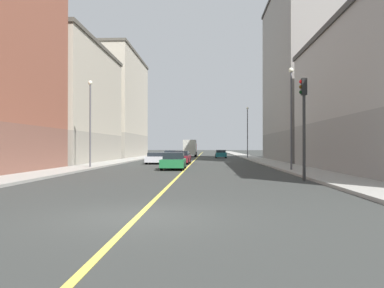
{
  "coord_description": "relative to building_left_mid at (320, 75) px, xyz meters",
  "views": [
    {
      "loc": [
        1.83,
        -9.88,
        1.83
      ],
      "look_at": [
        -0.44,
        44.17,
        2.23
      ],
      "focal_mm": 35.54,
      "sensor_mm": 36.0,
      "label": 1
    }
  ],
  "objects": [
    {
      "name": "ground_plane",
      "position": [
        -16.07,
        -39.01,
        -10.98
      ],
      "size": [
        400.0,
        400.0,
        0.0
      ],
      "primitive_type": "plane",
      "color": "#333533",
      "rests_on": "ground"
    },
    {
      "name": "sidewalk_left",
      "position": [
        -7.25,
        9.99,
        -10.91
      ],
      "size": [
        2.9,
        168.0,
        0.15
      ],
      "primitive_type": "cube",
      "color": "#9E9B93",
      "rests_on": "ground"
    },
    {
      "name": "sidewalk_right",
      "position": [
        -24.89,
        9.99,
        -10.91
      ],
      "size": [
        2.9,
        168.0,
        0.15
      ],
      "primitive_type": "cube",
      "color": "#9E9B93",
      "rests_on": "ground"
    },
    {
      "name": "lane_center_stripe",
      "position": [
        -16.07,
        9.99,
        -10.97
      ],
      "size": [
        0.16,
        154.0,
        0.01
      ],
      "primitive_type": "cube",
      "color": "#E5D14C",
      "rests_on": "ground"
    },
    {
      "name": "building_left_mid",
      "position": [
        0.0,
        0.0,
        0.0
      ],
      "size": [
        11.9,
        20.34,
        21.95
      ],
      "color": "slate",
      "rests_on": "ground"
    },
    {
      "name": "building_right_midblock",
      "position": [
        -32.14,
        -5.86,
        -4.25
      ],
      "size": [
        11.9,
        19.33,
        13.46
      ],
      "color": "#9D9688",
      "rests_on": "ground"
    },
    {
      "name": "building_right_distant",
      "position": [
        -32.14,
        16.39,
        -2.1
      ],
      "size": [
        11.9,
        21.17,
        17.74
      ],
      "color": "#9D9688",
      "rests_on": "ground"
    },
    {
      "name": "traffic_light_left_near",
      "position": [
        -9.12,
        -28.35,
        -7.39
      ],
      "size": [
        0.4,
        0.32,
        5.5
      ],
      "color": "#2D2D2D",
      "rests_on": "ground"
    },
    {
      "name": "street_lamp_left_near",
      "position": [
        -8.1,
        -20.6,
        -6.3
      ],
      "size": [
        0.36,
        0.36,
        7.53
      ],
      "color": "#4C4C51",
      "rests_on": "ground"
    },
    {
      "name": "street_lamp_right_near",
      "position": [
        -24.04,
        -17.69,
        -6.47
      ],
      "size": [
        0.36,
        0.36,
        7.2
      ],
      "color": "#4C4C51",
      "rests_on": "ground"
    },
    {
      "name": "street_lamp_left_far",
      "position": [
        -8.1,
        10.4,
        -6.13
      ],
      "size": [
        0.36,
        0.36,
        7.86
      ],
      "color": "#4C4C51",
      "rests_on": "ground"
    },
    {
      "name": "car_maroon",
      "position": [
        -17.11,
        -8.77,
        -10.3
      ],
      "size": [
        2.02,
        4.31,
        1.4
      ],
      "color": "maroon",
      "rests_on": "ground"
    },
    {
      "name": "car_white",
      "position": [
        -20.02,
        8.74,
        -10.35
      ],
      "size": [
        2.07,
        4.49,
        1.27
      ],
      "color": "white",
      "rests_on": "ground"
    },
    {
      "name": "car_silver",
      "position": [
        -19.81,
        -8.23,
        -10.37
      ],
      "size": [
        2.01,
        4.29,
        1.21
      ],
      "color": "silver",
      "rests_on": "ground"
    },
    {
      "name": "car_teal",
      "position": [
        -12.14,
        13.19,
        -10.34
      ],
      "size": [
        1.8,
        3.95,
        1.31
      ],
      "color": "#196670",
      "rests_on": "ground"
    },
    {
      "name": "car_green",
      "position": [
        -17.01,
        -18.38,
        -10.34
      ],
      "size": [
        1.94,
        4.2,
        1.36
      ],
      "color": "#1E6B38",
      "rests_on": "ground"
    },
    {
      "name": "box_truck",
      "position": [
        -17.5,
        20.32,
        -9.35
      ],
      "size": [
        2.31,
        6.69,
        3.06
      ],
      "color": "maroon",
      "rests_on": "ground"
    }
  ]
}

